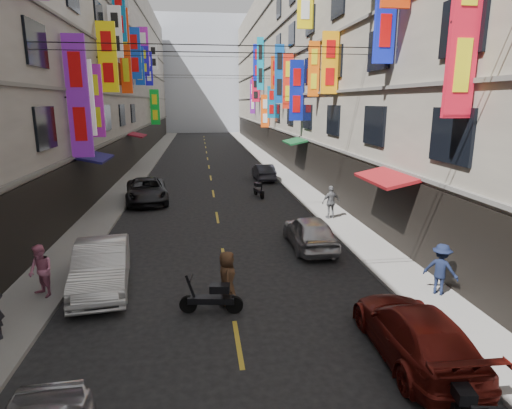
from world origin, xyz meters
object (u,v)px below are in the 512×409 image
object	(u,v)px
car_right_near	(415,332)
pedestrian_lfar	(41,271)
car_right_far	(264,172)
car_left_mid	(102,266)
car_right_mid	(310,232)
scooter_far_right	(259,190)
car_left_far	(147,191)
pedestrian_rfar	(331,202)
pedestrian_rnear	(441,269)
scooter_crossing	(212,298)
pedestrian_crossing	(227,278)

from	to	relation	value
car_right_near	pedestrian_lfar	bearing A→B (deg)	-22.28
car_right_far	car_left_mid	bearing A→B (deg)	65.46
car_right_mid	car_right_far	bearing A→B (deg)	-91.86
scooter_far_right	car_left_far	distance (m)	6.85
pedestrian_rfar	car_right_near	bearing A→B (deg)	70.84
car_left_far	car_right_mid	bearing A→B (deg)	-58.65
car_left_mid	pedestrian_rnear	distance (m)	10.51
car_left_mid	scooter_far_right	bearing A→B (deg)	54.77
car_right_mid	car_right_far	size ratio (longest dim) A/B	1.07
scooter_crossing	pedestrian_lfar	size ratio (longest dim) A/B	1.12
car_left_mid	pedestrian_rfar	xyz separation A→B (m)	(9.64, 6.88, 0.20)
car_right_near	car_right_far	xyz separation A→B (m)	(0.00, 23.60, -0.02)
pedestrian_lfar	car_right_near	bearing A→B (deg)	17.59
car_right_near	scooter_crossing	bearing A→B (deg)	-29.60
pedestrian_rfar	pedestrian_rnear	bearing A→B (deg)	83.04
pedestrian_rnear	pedestrian_rfar	world-z (taller)	pedestrian_rfar
scooter_far_right	car_right_mid	world-z (taller)	car_right_mid
scooter_far_right	car_right_far	xyz separation A→B (m)	(1.19, 5.82, 0.18)
pedestrian_crossing	car_left_far	bearing A→B (deg)	18.39
scooter_crossing	scooter_far_right	distance (m)	15.38
scooter_crossing	pedestrian_lfar	world-z (taller)	pedestrian_lfar
scooter_far_right	pedestrian_rfar	distance (m)	6.64
car_right_near	pedestrian_crossing	size ratio (longest dim) A/B	2.70
scooter_crossing	car_right_near	xyz separation A→B (m)	(4.57, -2.78, 0.20)
car_right_mid	pedestrian_crossing	world-z (taller)	pedestrian_crossing
scooter_far_right	pedestrian_rnear	distance (m)	15.30
car_left_far	pedestrian_rfar	bearing A→B (deg)	-36.74
car_left_far	scooter_crossing	bearing A→B (deg)	-84.26
scooter_far_right	pedestrian_rnear	xyz separation A→B (m)	(3.50, -14.89, 0.47)
car_right_far	pedestrian_rnear	xyz separation A→B (m)	(2.31, -20.71, 0.29)
scooter_crossing	car_left_far	world-z (taller)	car_left_far
car_left_mid	car_left_far	world-z (taller)	car_left_mid
scooter_far_right	car_left_mid	distance (m)	14.56
car_right_mid	pedestrian_rnear	distance (m)	5.69
car_left_mid	pedestrian_rnear	xyz separation A→B (m)	(10.31, -2.02, 0.16)
scooter_crossing	car_right_mid	world-z (taller)	car_right_mid
pedestrian_rnear	pedestrian_lfar	bearing A→B (deg)	37.31
scooter_crossing	pedestrian_rnear	distance (m)	6.90
scooter_far_right	car_right_mid	size ratio (longest dim) A/B	0.45
scooter_crossing	car_right_near	distance (m)	5.36
scooter_far_right	car_right_near	distance (m)	17.83
car_left_mid	pedestrian_crossing	size ratio (longest dim) A/B	2.78
car_right_near	pedestrian_rfar	bearing A→B (deg)	-96.19
car_left_mid	car_right_near	world-z (taller)	car_left_mid
car_right_near	pedestrian_rfar	size ratio (longest dim) A/B	2.66
car_right_near	pedestrian_rnear	size ratio (longest dim) A/B	2.79
car_left_mid	car_right_far	xyz separation A→B (m)	(8.00, 18.69, -0.13)
car_right_near	pedestrian_lfar	world-z (taller)	pedestrian_lfar
scooter_crossing	car_left_mid	bearing A→B (deg)	66.74
car_right_near	car_right_far	distance (m)	23.60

